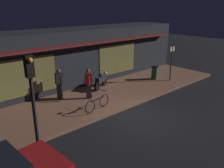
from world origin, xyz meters
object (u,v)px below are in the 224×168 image
(motorcycle, at_px, (101,80))
(bicycle_parked, at_px, (97,103))
(person_bystander, at_px, (88,83))
(sign_post, at_px, (171,61))
(person_photographer, at_px, (59,83))
(trash_bin, at_px, (155,72))
(traffic_light_pole, at_px, (32,90))

(motorcycle, bearing_deg, bicycle_parked, -132.39)
(motorcycle, xyz_separation_m, bicycle_parked, (-2.20, -2.41, -0.14))
(person_bystander, relative_size, sign_post, 0.70)
(person_photographer, relative_size, person_bystander, 1.00)
(trash_bin, xyz_separation_m, traffic_light_pole, (-9.77, -2.77, 1.86))
(person_bystander, xyz_separation_m, trash_bin, (5.50, -0.16, -0.41))
(person_bystander, height_order, trash_bin, person_bystander)
(person_photographer, distance_m, traffic_light_pole, 5.21)
(bicycle_parked, relative_size, sign_post, 0.68)
(person_bystander, relative_size, trash_bin, 1.80)
(traffic_light_pole, bearing_deg, motorcycle, 33.18)
(person_photographer, distance_m, sign_post, 7.57)
(trash_bin, relative_size, traffic_light_pole, 0.26)
(sign_post, xyz_separation_m, traffic_light_pole, (-10.34, -1.89, 0.97))
(motorcycle, distance_m, bicycle_parked, 3.26)
(person_photographer, relative_size, traffic_light_pole, 0.46)
(person_photographer, bearing_deg, person_bystander, -40.61)
(bicycle_parked, height_order, person_bystander, person_bystander)
(motorcycle, relative_size, traffic_light_pole, 0.44)
(person_photographer, bearing_deg, motorcycle, -2.15)
(person_bystander, distance_m, traffic_light_pole, 5.37)
(bicycle_parked, relative_size, person_photographer, 0.98)
(person_photographer, bearing_deg, trash_bin, -9.97)
(sign_post, distance_m, traffic_light_pole, 10.55)
(traffic_light_pole, bearing_deg, person_photographer, 52.12)
(person_photographer, height_order, traffic_light_pole, traffic_light_pole)
(sign_post, relative_size, trash_bin, 2.58)
(bicycle_parked, distance_m, person_photographer, 2.64)
(bicycle_parked, relative_size, trash_bin, 1.77)
(sign_post, bearing_deg, person_photographer, 164.15)
(motorcycle, distance_m, person_photographer, 2.83)
(motorcycle, distance_m, trash_bin, 4.03)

